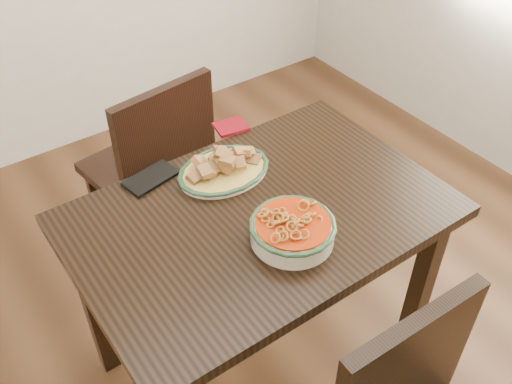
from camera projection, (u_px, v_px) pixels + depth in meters
floor at (256, 359)px, 2.17m from camera, size 3.50×3.50×0.00m
dining_table at (260, 237)px, 1.77m from camera, size 1.11×0.74×0.75m
chair_far at (155, 164)px, 2.27m from camera, size 0.47×0.47×0.89m
fish_plate at (223, 163)px, 1.80m from camera, size 0.30×0.24×0.11m
noodle_bowl at (293, 228)px, 1.58m from camera, size 0.25×0.25×0.08m
smartphone at (151, 178)px, 1.81m from camera, size 0.19×0.12×0.01m
napkin at (231, 127)px, 2.02m from camera, size 0.12×0.11×0.01m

